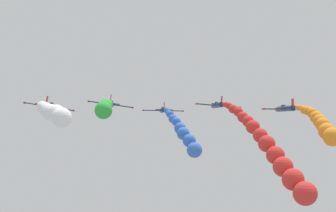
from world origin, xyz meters
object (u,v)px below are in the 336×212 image
at_px(airplane_right_outer, 286,108).
at_px(airplane_lead, 163,110).
at_px(airplane_left_outer, 50,106).
at_px(airplane_left_inner, 111,104).
at_px(airplane_right_inner, 218,105).

bearing_deg(airplane_right_outer, airplane_lead, 137.47).
xyz_separation_m(airplane_left_outer, airplane_right_outer, (45.47, -1.02, -0.40)).
height_order(airplane_lead, airplane_left_inner, airplane_left_inner).
relative_size(airplane_left_outer, airplane_right_outer, 1.00).
bearing_deg(airplane_lead, airplane_left_outer, -139.11).
bearing_deg(airplane_left_inner, airplane_left_outer, -144.32).
xyz_separation_m(airplane_lead, airplane_left_inner, (-11.57, -11.68, 1.05)).
distance_m(airplane_lead, airplane_right_inner, 15.86).
bearing_deg(airplane_right_inner, airplane_lead, 133.34).
bearing_deg(airplane_right_outer, airplane_left_inner, 165.11).
height_order(airplane_left_outer, airplane_right_outer, airplane_left_outer).
distance_m(airplane_left_inner, airplane_right_outer, 35.43).
bearing_deg(airplane_right_inner, airplane_right_outer, -38.16).
bearing_deg(airplane_left_outer, airplane_right_outer, -1.28).
bearing_deg(airplane_right_outer, airplane_right_inner, 141.84).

